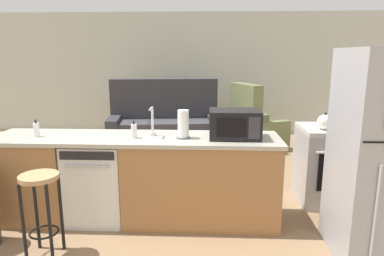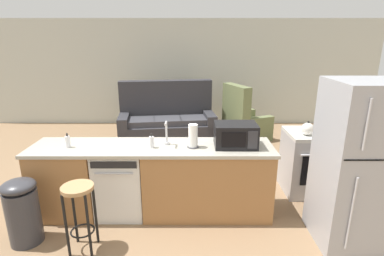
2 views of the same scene
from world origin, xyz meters
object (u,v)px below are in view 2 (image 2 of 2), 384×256
Objects in this scene: dish_soap_bottle at (67,142)px; couch at (166,122)px; microwave at (235,135)px; trash_bin at (22,211)px; dishwasher at (121,182)px; armchair at (242,123)px; refrigerator at (356,166)px; soap_bottle at (151,142)px; kettle at (307,129)px; stove_range at (311,162)px; paper_towel_roll at (192,136)px; bar_stool at (78,204)px.

dish_soap_bottle is 3.10m from couch.
microwave is 2.50m from trash_bin.
dishwasher is 3.56m from armchair.
armchair is at bearing 99.56° from refrigerator.
soap_bottle is 2.08m from kettle.
paper_towel_roll reaches higher than stove_range.
dish_soap_bottle is 0.86m from bar_stool.
dishwasher is at bearing -168.09° from stove_range.
dishwasher is at bearing -124.45° from armchair.
kettle is at bearing -49.30° from couch.
refrigerator reaches higher than couch.
dishwasher is 1.09m from paper_towel_roll.
dishwasher is 0.77m from bar_stool.
microwave is 3.12m from couch.
stove_range is 2.33m from soap_bottle.
armchair is (2.27, 3.65, -0.19)m from bar_stool.
armchair reaches higher than soap_bottle.
dish_soap_bottle is (-2.00, -0.05, -0.07)m from microwave.
refrigerator is at bearing 0.70° from trash_bin.
couch is at bearing 123.55° from refrigerator.
refrigerator is 6.27× the size of paper_towel_roll.
refrigerator is at bearing -80.44° from armchair.
armchair reaches higher than dish_soap_bottle.
refrigerator is 3.57m from armchair.
bar_stool is at bearing -176.65° from refrigerator.
bar_stool is 0.62× the size of armchair.
dish_soap_bottle reaches higher than bar_stool.
dishwasher is 0.93× the size of stove_range.
refrigerator is 0.99m from kettle.
soap_bottle is 1.56m from trash_bin.
armchair is at bearing 55.55° from dishwasher.
stove_range is 1.44m from microwave.
armchair is at bearing 48.91° from dish_soap_bottle.
couch reaches higher than soap_bottle.
paper_towel_roll is (0.90, -0.04, 0.62)m from dishwasher.
dishwasher is 1.54m from microwave.
trash_bin is (-1.34, -0.53, -0.59)m from soap_bottle.
refrigerator is 2.39× the size of trash_bin.
bar_stool is at bearing -121.89° from armchair.
dish_soap_bottle is at bearing -169.39° from stove_range.
dishwasher is 4.10× the size of kettle.
refrigerator reaches higher than microwave.
microwave is 0.68× the size of trash_bin.
paper_towel_roll is (-1.70, 0.51, 0.15)m from refrigerator.
stove_range is 1.22× the size of bar_stool.
soap_bottle reaches higher than dishwasher.
microwave is at bearing 23.24° from bar_stool.
paper_towel_roll is 1.61m from kettle.
kettle is (2.43, 0.42, 0.56)m from dishwasher.
paper_towel_roll reaches higher than dishwasher.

